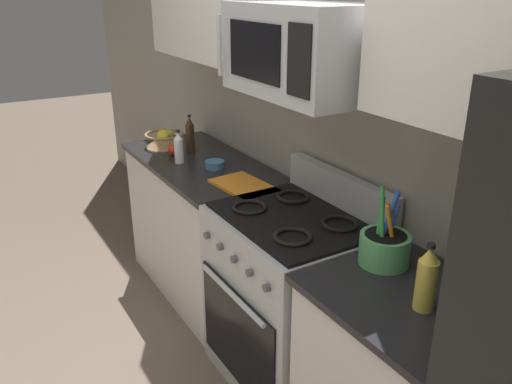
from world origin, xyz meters
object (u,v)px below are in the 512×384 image
Objects in this scene: apple_loose at (173,150)px; bottle_vinegar at (179,148)px; bottle_oil at (427,279)px; utensil_crock at (385,247)px; bottle_soy at (190,135)px; fruit_basket at (164,138)px; cutting_board at (244,186)px; microwave at (303,50)px; prep_bowl at (215,164)px; range_oven at (291,299)px.

apple_loose is 0.34× the size of bottle_vinegar.
bottle_oil is 1.85m from bottle_vinegar.
utensil_crock is 1.72m from bottle_soy.
fruit_basket is 3.68× the size of apple_loose.
utensil_crock is 1.30× the size of bottle_oil.
cutting_board is (0.93, 0.08, -0.05)m from fruit_basket.
utensil_crock is (0.52, 0.05, -0.70)m from microwave.
bottle_oil is 1.66m from prep_bowl.
bottle_oil is (0.81, -0.06, -0.66)m from microwave.
range_oven is 15.38× the size of apple_loose.
cutting_board is (-0.99, -0.07, -0.06)m from utensil_crock.
bottle_vinegar is at bearing -172.68° from utensil_crock.
bottle_soy is at bearing 178.47° from bottle_oil.
range_oven reaches higher than cutting_board.
fruit_basket is 0.94m from cutting_board.
fruit_basket is 1.06× the size of bottle_oil.
utensil_crock is at bearing 5.22° from microwave.
apple_loose is 2.01m from bottle_oil.
bottle_oil is 1.19× the size of bottle_vinegar.
microwave is 1.88× the size of cutting_board.
microwave is at bearing 0.62° from prep_bowl.
utensil_crock is at bearing 7.32° from bottle_vinegar.
bottle_oil is 2.10× the size of prep_bowl.
microwave reaches higher than utensil_crock.
fruit_basket is at bearing -178.90° from bottle_oil.
prep_bowl reaches higher than cutting_board.
microwave is 1.25m from bottle_vinegar.
bottle_vinegar reaches higher than cutting_board.
utensil_crock is (0.52, 0.07, 0.51)m from range_oven.
prep_bowl is (0.36, -0.01, -0.09)m from bottle_soy.
microwave reaches higher than cutting_board.
fruit_basket reaches higher than apple_loose.
bottle_oil is at bearing 2.07° from apple_loose.
fruit_basket is at bearing -154.97° from bottle_soy.
bottle_oil is at bearing -3.90° from microwave.
bottle_vinegar is (-1.04, -0.13, 0.53)m from range_oven.
bottle_vinegar is 1.77× the size of prep_bowl.
utensil_crock reaches higher than prep_bowl.
apple_loose is at bearing -7.80° from fruit_basket.
bottle_soy reaches higher than fruit_basket.
utensil_crock is at bearing 4.31° from fruit_basket.
bottle_vinegar reaches higher than range_oven.
fruit_basket is at bearing -177.09° from range_oven.
bottle_oil reaches higher than apple_loose.
cutting_board is at bearing -1.37° from bottle_soy.
bottle_soy reaches higher than cutting_board.
range_oven is 4.18× the size of fruit_basket.
bottle_soy is at bearing 178.82° from range_oven.
microwave is 5.95× the size of prep_bowl.
microwave is at bearing 2.31° from cutting_board.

